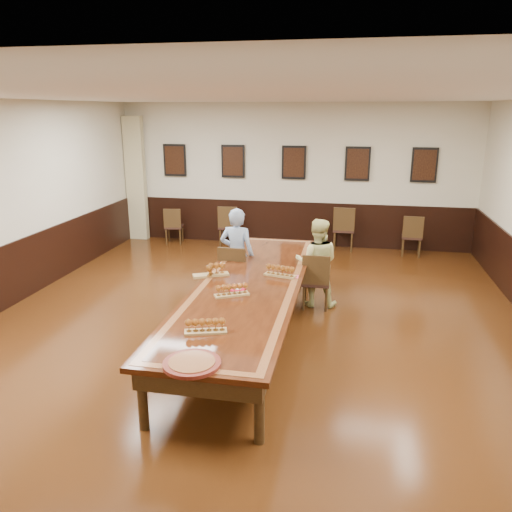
% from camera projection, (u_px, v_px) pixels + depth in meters
% --- Properties ---
extents(floor, '(8.00, 10.00, 0.02)m').
position_uv_depth(floor, '(249.00, 334.00, 7.03)').
color(floor, black).
rests_on(floor, ground).
extents(ceiling, '(8.00, 10.00, 0.02)m').
position_uv_depth(ceiling, '(248.00, 95.00, 6.12)').
color(ceiling, white).
rests_on(ceiling, floor).
extents(wall_back, '(8.00, 0.02, 3.20)m').
position_uv_depth(wall_back, '(294.00, 176.00, 11.30)').
color(wall_back, beige).
rests_on(wall_back, floor).
extents(chair_man, '(0.48, 0.52, 0.96)m').
position_uv_depth(chair_man, '(235.00, 273.00, 8.09)').
color(chair_man, black).
rests_on(chair_man, floor).
extents(chair_woman, '(0.44, 0.48, 0.91)m').
position_uv_depth(chair_woman, '(316.00, 280.00, 7.87)').
color(chair_woman, black).
rests_on(chair_woman, floor).
extents(spare_chair_a, '(0.46, 0.49, 0.85)m').
position_uv_depth(spare_chair_a, '(174.00, 225.00, 11.72)').
color(spare_chair_a, black).
rests_on(spare_chair_a, floor).
extents(spare_chair_b, '(0.47, 0.51, 0.94)m').
position_uv_depth(spare_chair_b, '(229.00, 225.00, 11.50)').
color(spare_chair_b, black).
rests_on(spare_chair_b, floor).
extents(spare_chair_c, '(0.47, 0.51, 0.99)m').
position_uv_depth(spare_chair_c, '(344.00, 228.00, 11.14)').
color(spare_chair_c, black).
rests_on(spare_chair_c, floor).
extents(spare_chair_d, '(0.45, 0.48, 0.89)m').
position_uv_depth(spare_chair_d, '(412.00, 235.00, 10.71)').
color(spare_chair_d, black).
rests_on(spare_chair_d, floor).
extents(person_man, '(0.58, 0.40, 1.54)m').
position_uv_depth(person_man, '(237.00, 255.00, 8.11)').
color(person_man, '#436EA9').
rests_on(person_man, floor).
extents(person_woman, '(0.72, 0.57, 1.42)m').
position_uv_depth(person_woman, '(317.00, 263.00, 7.89)').
color(person_woman, '#D7D686').
rests_on(person_woman, floor).
extents(pink_phone, '(0.07, 0.13, 0.01)m').
position_uv_depth(pink_phone, '(296.00, 277.00, 7.08)').
color(pink_phone, '#F85280').
rests_on(pink_phone, conference_table).
extents(curtain, '(0.45, 0.18, 2.90)m').
position_uv_depth(curtain, '(136.00, 179.00, 11.84)').
color(curtain, tan).
rests_on(curtain, floor).
extents(wainscoting, '(8.00, 10.00, 1.00)m').
position_uv_depth(wainscoting, '(249.00, 301.00, 6.89)').
color(wainscoting, black).
rests_on(wainscoting, floor).
extents(conference_table, '(1.40, 5.00, 0.76)m').
position_uv_depth(conference_table, '(249.00, 293.00, 6.86)').
color(conference_table, black).
rests_on(conference_table, floor).
extents(posters, '(6.14, 0.04, 0.74)m').
position_uv_depth(posters, '(294.00, 162.00, 11.14)').
color(posters, black).
rests_on(posters, wall_back).
extents(flight_a, '(0.53, 0.36, 0.19)m').
position_uv_depth(flight_a, '(213.00, 270.00, 7.09)').
color(flight_a, olive).
rests_on(flight_a, conference_table).
extents(flight_b, '(0.48, 0.25, 0.17)m').
position_uv_depth(flight_b, '(280.00, 271.00, 7.09)').
color(flight_b, olive).
rests_on(flight_b, conference_table).
extents(flight_c, '(0.45, 0.33, 0.17)m').
position_uv_depth(flight_c, '(232.00, 290.00, 6.34)').
color(flight_c, olive).
rests_on(flight_c, conference_table).
extents(flight_d, '(0.47, 0.26, 0.17)m').
position_uv_depth(flight_d, '(206.00, 326.00, 5.29)').
color(flight_d, olive).
rests_on(flight_d, conference_table).
extents(red_plate_grp, '(0.22, 0.22, 0.03)m').
position_uv_depth(red_plate_grp, '(237.00, 289.00, 6.57)').
color(red_plate_grp, '#B90C2A').
rests_on(red_plate_grp, conference_table).
extents(carved_platter, '(0.61, 0.61, 0.04)m').
position_uv_depth(carved_platter, '(192.00, 363.00, 4.63)').
color(carved_platter, '#521610').
rests_on(carved_platter, conference_table).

